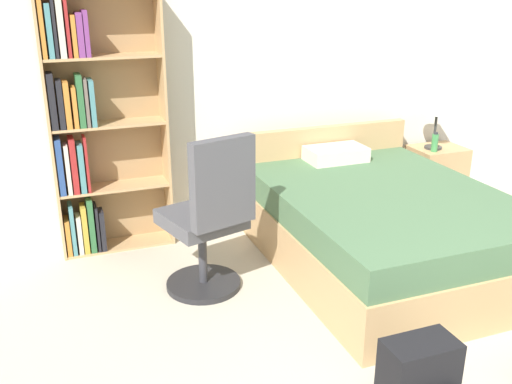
# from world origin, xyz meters

# --- Properties ---
(wall_back) EXTENTS (9.00, 0.06, 2.60)m
(wall_back) POSITION_xyz_m (0.00, 3.23, 1.30)
(wall_back) COLOR silver
(wall_back) RESTS_ON ground_plane
(bookshelf) EXTENTS (0.87, 0.26, 2.00)m
(bookshelf) POSITION_xyz_m (-1.59, 3.05, 1.00)
(bookshelf) COLOR tan
(bookshelf) RESTS_ON ground_plane
(bed) EXTENTS (1.57, 2.09, 0.84)m
(bed) POSITION_xyz_m (0.36, 2.07, 0.30)
(bed) COLOR tan
(bed) RESTS_ON ground_plane
(office_chair) EXTENTS (0.59, 0.66, 1.14)m
(office_chair) POSITION_xyz_m (-0.97, 2.06, 0.53)
(office_chair) COLOR #232326
(office_chair) RESTS_ON ground_plane
(nightstand) EXTENTS (0.48, 0.41, 0.55)m
(nightstand) POSITION_xyz_m (1.54, 2.95, 0.28)
(nightstand) COLOR tan
(nightstand) RESTS_ON ground_plane
(table_lamp) EXTENTS (0.27, 0.27, 0.50)m
(table_lamp) POSITION_xyz_m (1.47, 2.94, 0.95)
(table_lamp) COLOR #333333
(table_lamp) RESTS_ON nightstand
(water_bottle) EXTENTS (0.06, 0.06, 0.18)m
(water_bottle) POSITION_xyz_m (1.41, 2.85, 0.64)
(water_bottle) COLOR #3F8C4C
(water_bottle) RESTS_ON nightstand
(backpack_black) EXTENTS (0.36, 0.28, 0.42)m
(backpack_black) POSITION_xyz_m (-0.36, 0.55, 0.20)
(backpack_black) COLOR black
(backpack_black) RESTS_ON ground_plane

